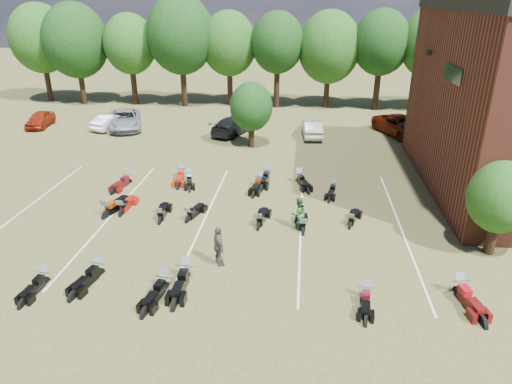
# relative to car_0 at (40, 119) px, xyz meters

# --- Properties ---
(ground) EXTENTS (160.00, 160.00, 0.00)m
(ground) POSITION_rel_car_0_xyz_m (21.16, -19.19, -0.67)
(ground) COLOR brown
(ground) RESTS_ON ground
(car_0) EXTENTS (2.16, 4.13, 1.34)m
(car_0) POSITION_rel_car_0_xyz_m (0.00, 0.00, 0.00)
(car_0) COLOR maroon
(car_0) RESTS_ON ground
(car_1) EXTENTS (2.66, 4.18, 1.30)m
(car_1) POSITION_rel_car_0_xyz_m (6.51, 0.03, -0.02)
(car_1) COLOR white
(car_1) RESTS_ON ground
(car_2) EXTENTS (4.40, 6.22, 1.58)m
(car_2) POSITION_rel_car_0_xyz_m (7.67, 0.22, 0.12)
(car_2) COLOR gray
(car_2) RESTS_ON ground
(car_3) EXTENTS (3.64, 5.28, 1.42)m
(car_3) POSITION_rel_car_0_xyz_m (17.24, -0.40, 0.04)
(car_3) COLOR black
(car_3) RESTS_ON ground
(car_4) EXTENTS (2.57, 4.47, 1.43)m
(car_4) POSITION_rel_car_0_xyz_m (17.38, 0.64, 0.05)
(car_4) COLOR navy
(car_4) RESTS_ON ground
(car_5) EXTENTS (1.78, 4.24, 1.36)m
(car_5) POSITION_rel_car_0_xyz_m (23.80, -0.57, 0.01)
(car_5) COLOR #B0AFAB
(car_5) RESTS_ON ground
(car_6) EXTENTS (4.82, 6.33, 1.60)m
(car_6) POSITION_rel_car_0_xyz_m (31.18, 0.67, 0.13)
(car_6) COLOR #581305
(car_6) RESTS_ON ground
(car_7) EXTENTS (3.00, 5.18, 1.41)m
(car_7) POSITION_rel_car_0_xyz_m (31.67, -0.17, 0.04)
(car_7) COLOR #3B3A40
(car_7) RESTS_ON ground
(person_green) EXTENTS (1.02, 0.98, 1.65)m
(person_green) POSITION_rel_car_0_xyz_m (23.01, -16.74, 0.16)
(person_green) COLOR #266628
(person_green) RESTS_ON ground
(person_grey) EXTENTS (0.89, 1.16, 1.83)m
(person_grey) POSITION_rel_car_0_xyz_m (19.71, -20.49, 0.24)
(person_grey) COLOR #4F4844
(person_grey) RESTS_ON ground
(motorcycle_1) EXTENTS (1.15, 2.37, 1.27)m
(motorcycle_1) POSITION_rel_car_0_xyz_m (14.86, -21.84, -0.67)
(motorcycle_1) COLOR black
(motorcycle_1) RESTS_ON ground
(motorcycle_2) EXTENTS (0.73, 2.04, 1.12)m
(motorcycle_2) POSITION_rel_car_0_xyz_m (12.92, -22.63, -0.67)
(motorcycle_2) COLOR black
(motorcycle_2) RESTS_ON ground
(motorcycle_3) EXTENTS (0.80, 2.48, 1.38)m
(motorcycle_3) POSITION_rel_car_0_xyz_m (18.55, -21.75, -0.67)
(motorcycle_3) COLOR black
(motorcycle_3) RESTS_ON ground
(motorcycle_4) EXTENTS (1.06, 2.32, 1.24)m
(motorcycle_4) POSITION_rel_car_0_xyz_m (17.86, -22.52, -0.67)
(motorcycle_4) COLOR black
(motorcycle_4) RESTS_ON ground
(motorcycle_5) EXTENTS (0.85, 2.06, 1.12)m
(motorcycle_5) POSITION_rel_car_0_xyz_m (25.72, -22.27, -0.67)
(motorcycle_5) COLOR black
(motorcycle_5) RESTS_ON ground
(motorcycle_6) EXTENTS (1.20, 2.50, 1.34)m
(motorcycle_6) POSITION_rel_car_0_xyz_m (29.35, -21.64, -0.67)
(motorcycle_6) COLOR #4D0B0B
(motorcycle_6) RESTS_ON ground
(motorcycle_7) EXTENTS (0.79, 2.26, 1.25)m
(motorcycle_7) POSITION_rel_car_0_xyz_m (13.67, -16.21, -0.67)
(motorcycle_7) COLOR #9D140B
(motorcycle_7) RESTS_ON ground
(motorcycle_8) EXTENTS (1.43, 2.65, 1.41)m
(motorcycle_8) POSITION_rel_car_0_xyz_m (12.98, -16.52, -0.67)
(motorcycle_8) COLOR black
(motorcycle_8) RESTS_ON ground
(motorcycle_9) EXTENTS (0.85, 2.25, 1.23)m
(motorcycle_9) POSITION_rel_car_0_xyz_m (15.97, -16.88, -0.67)
(motorcycle_9) COLOR black
(motorcycle_9) RESTS_ON ground
(motorcycle_10) EXTENTS (1.25, 2.18, 1.16)m
(motorcycle_10) POSITION_rel_car_0_xyz_m (17.39, -16.57, -0.67)
(motorcycle_10) COLOR black
(motorcycle_10) RESTS_ON ground
(motorcycle_11) EXTENTS (0.99, 2.28, 1.23)m
(motorcycle_11) POSITION_rel_car_0_xyz_m (21.07, -16.96, -0.67)
(motorcycle_11) COLOR black
(motorcycle_11) RESTS_ON ground
(motorcycle_12) EXTENTS (0.83, 2.16, 1.18)m
(motorcycle_12) POSITION_rel_car_0_xyz_m (23.27, -17.23, -0.67)
(motorcycle_12) COLOR black
(motorcycle_12) RESTS_ON ground
(motorcycle_13) EXTENTS (1.23, 2.13, 1.13)m
(motorcycle_13) POSITION_rel_car_0_xyz_m (25.64, -16.37, -0.67)
(motorcycle_13) COLOR black
(motorcycle_13) RESTS_ON ground
(motorcycle_14) EXTENTS (1.14, 2.33, 1.25)m
(motorcycle_14) POSITION_rel_car_0_xyz_m (12.44, -11.96, -0.67)
(motorcycle_14) COLOR #4F0B0B
(motorcycle_14) RESTS_ON ground
(motorcycle_15) EXTENTS (1.02, 2.43, 1.31)m
(motorcycle_15) POSITION_rel_car_0_xyz_m (15.51, -10.68, -0.67)
(motorcycle_15) COLOR #9C1A0B
(motorcycle_15) RESTS_ON ground
(motorcycle_16) EXTENTS (1.18, 2.21, 1.18)m
(motorcycle_16) POSITION_rel_car_0_xyz_m (16.13, -11.24, -0.67)
(motorcycle_16) COLOR black
(motorcycle_16) RESTS_ON ground
(motorcycle_17) EXTENTS (0.99, 2.37, 1.28)m
(motorcycle_17) POSITION_rel_car_0_xyz_m (20.57, -11.51, -0.67)
(motorcycle_17) COLOR black
(motorcycle_17) RESTS_ON ground
(motorcycle_18) EXTENTS (1.05, 2.52, 1.37)m
(motorcycle_18) POSITION_rel_car_0_xyz_m (20.96, -10.43, -0.67)
(motorcycle_18) COLOR black
(motorcycle_18) RESTS_ON ground
(motorcycle_19) EXTENTS (1.06, 2.12, 1.13)m
(motorcycle_19) POSITION_rel_car_0_xyz_m (25.02, -11.92, -0.67)
(motorcycle_19) COLOR black
(motorcycle_19) RESTS_ON ground
(motorcycle_20) EXTENTS (1.42, 2.41, 1.28)m
(motorcycle_20) POSITION_rel_car_0_xyz_m (22.96, -10.68, -0.67)
(motorcycle_20) COLOR black
(motorcycle_20) RESTS_ON ground
(tree_line) EXTENTS (56.00, 6.00, 9.79)m
(tree_line) POSITION_rel_car_0_xyz_m (20.16, 9.81, 5.64)
(tree_line) COLOR black
(tree_line) RESTS_ON ground
(young_tree_near_building) EXTENTS (2.80, 2.80, 4.16)m
(young_tree_near_building) POSITION_rel_car_0_xyz_m (31.66, -18.19, 2.08)
(young_tree_near_building) COLOR black
(young_tree_near_building) RESTS_ON ground
(young_tree_midfield) EXTENTS (3.20, 3.20, 4.70)m
(young_tree_midfield) POSITION_rel_car_0_xyz_m (19.16, -3.69, 2.42)
(young_tree_midfield) COLOR black
(young_tree_midfield) RESTS_ON ground
(parking_lines) EXTENTS (20.10, 14.00, 0.01)m
(parking_lines) POSITION_rel_car_0_xyz_m (18.16, -16.19, -0.66)
(parking_lines) COLOR silver
(parking_lines) RESTS_ON ground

